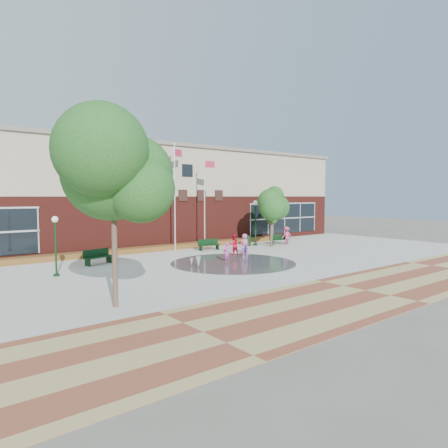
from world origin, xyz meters
TOP-DOWN VIEW (x-y plane):
  - ground at (0.00, 0.00)m, footprint 120.00×120.00m
  - plaza_concrete at (0.00, 4.00)m, footprint 46.00×18.00m
  - paver_band at (0.00, -7.00)m, footprint 46.00×6.00m
  - splash_pad at (0.00, 3.00)m, footprint 8.40×8.40m
  - library_building at (0.00, 17.48)m, footprint 44.40×10.40m
  - flower_bed at (0.00, 11.60)m, footprint 26.00×1.20m
  - flagpole_left at (0.26, 10.88)m, footprint 0.99×0.42m
  - flagpole_right at (2.73, 10.08)m, footprint 0.94×0.37m
  - lamp_left at (-10.67, 5.69)m, footprint 0.36×0.36m
  - lamp_right at (7.68, 9.15)m, footprint 0.44×0.44m
  - bench_left at (-7.38, 8.07)m, footprint 2.12×1.14m
  - bench_mid at (2.41, 9.10)m, footprint 1.93×0.78m
  - bench_right at (9.99, 8.34)m, footprint 1.94×1.04m
  - trash_can at (6.89, 9.31)m, footprint 0.60×0.60m
  - tree_big_left at (-10.56, -2.30)m, footprint 5.01×5.01m
  - tree_mid at (8.13, 7.55)m, footprint 3.25×3.25m
  - tree_small_right at (11.58, 10.84)m, footprint 2.07×2.07m
  - water_jet_a at (-2.86, 2.96)m, footprint 0.36×0.36m
  - water_jet_b at (-2.85, 3.76)m, footprint 0.22×0.22m
  - child_splash at (-0.08, 3.59)m, footprint 0.55×0.41m
  - adult_red at (2.33, 5.77)m, footprint 0.91×0.78m
  - adult_pink at (3.60, 5.96)m, footprint 0.81×0.57m
  - child_blue at (2.67, 4.80)m, footprint 0.54×0.26m
  - person_bench at (10.52, 7.95)m, footprint 1.18×0.81m

SIDE VIEW (x-z plane):
  - ground at x=0.00m, z-range 0.00..0.00m
  - flower_bed at x=0.00m, z-range -0.20..0.20m
  - water_jet_a at x=-2.86m, z-range -0.35..0.35m
  - water_jet_b at x=-2.85m, z-range -0.25..0.25m
  - plaza_concrete at x=0.00m, z-range 0.00..0.01m
  - paver_band at x=0.00m, z-range 0.00..0.01m
  - splash_pad at x=0.00m, z-range 0.00..0.01m
  - bench_right at x=9.99m, z-range -0.17..0.77m
  - bench_mid at x=2.41m, z-range -0.17..0.78m
  - bench_left at x=-7.38m, z-range -0.18..0.84m
  - child_blue at x=2.67m, z-range 0.00..0.89m
  - trash_can at x=6.89m, z-range 0.01..0.99m
  - child_splash at x=-0.08m, z-range 0.00..1.37m
  - adult_pink at x=3.60m, z-range 0.00..1.57m
  - adult_red at x=2.33m, z-range 0.00..1.61m
  - person_bench at x=10.52m, z-range 0.00..1.68m
  - lamp_left at x=-10.67m, z-range 0.41..3.82m
  - lamp_right at x=7.68m, z-range 0.50..4.64m
  - tree_small_right at x=11.58m, z-range 0.81..4.34m
  - tree_mid at x=8.13m, z-range 1.25..6.73m
  - flagpole_right at x=2.73m, z-range 0.47..8.41m
  - library_building at x=0.00m, z-range 0.04..9.24m
  - flagpole_left at x=0.26m, z-range 0.50..9.38m
  - tree_big_left at x=-10.56m, z-range 1.72..9.73m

